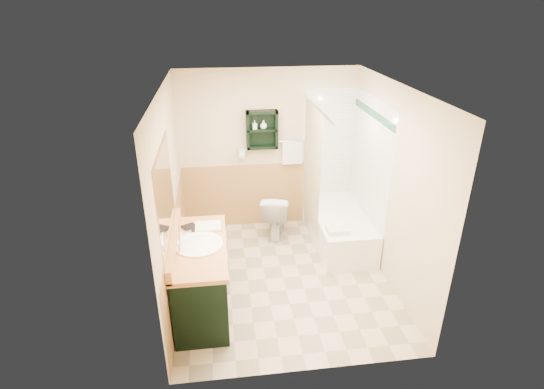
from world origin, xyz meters
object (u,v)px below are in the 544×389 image
at_px(soap_bottle_b, 264,125).
at_px(vanity, 201,277).
at_px(wall_shelf, 262,130).
at_px(toilet, 276,215).
at_px(vanity_book, 184,223).
at_px(soap_bottle_a, 255,127).
at_px(bathtub, 339,228).
at_px(hair_dryer, 242,153).

bearing_deg(soap_bottle_b, vanity, -116.32).
relative_size(wall_shelf, toilet, 0.79).
height_order(vanity_book, soap_bottle_a, soap_bottle_a).
bearing_deg(toilet, bathtub, 172.04).
bearing_deg(wall_shelf, soap_bottle_a, -177.30).
bearing_deg(vanity_book, wall_shelf, 25.14).
distance_m(bathtub, vanity_book, 2.37).
bearing_deg(vanity, wall_shelf, 64.28).
distance_m(hair_dryer, bathtub, 1.77).
height_order(vanity_book, soap_bottle_b, soap_bottle_b).
bearing_deg(soap_bottle_a, vanity_book, -122.05).
distance_m(wall_shelf, hair_dryer, 0.46).
height_order(hair_dryer, toilet, hair_dryer).
bearing_deg(wall_shelf, soap_bottle_b, -13.17).
xyz_separation_m(toilet, soap_bottle_a, (-0.26, 0.33, 1.25)).
bearing_deg(bathtub, soap_bottle_b, 147.02).
bearing_deg(soap_bottle_a, soap_bottle_b, 0.00).
height_order(hair_dryer, bathtub, hair_dryer).
distance_m(wall_shelf, toilet, 1.26).
relative_size(bathtub, vanity_book, 7.32).
distance_m(hair_dryer, soap_bottle_b, 0.52).
relative_size(wall_shelf, soap_bottle_a, 4.41).
bearing_deg(bathtub, vanity, -147.96).
bearing_deg(vanity_book, hair_dryer, 33.81).
xyz_separation_m(hair_dryer, vanity, (-0.59, -1.88, -0.78)).
bearing_deg(vanity_book, vanity, -93.48).
xyz_separation_m(bathtub, toilet, (-0.87, 0.33, 0.10)).
relative_size(hair_dryer, vanity_book, 1.17).
relative_size(toilet, vanity_book, 3.42).
bearing_deg(wall_shelf, toilet, -64.83).
distance_m(wall_shelf, soap_bottle_a, 0.11).
height_order(bathtub, toilet, toilet).
height_order(soap_bottle_a, soap_bottle_b, soap_bottle_b).
xyz_separation_m(vanity, vanity_book, (-0.17, 0.33, 0.52)).
bearing_deg(vanity_book, toilet, 14.48).
xyz_separation_m(soap_bottle_a, soap_bottle_b, (0.13, 0.00, 0.02)).
xyz_separation_m(vanity, soap_bottle_a, (0.79, 1.85, 1.17)).
bearing_deg(toilet, vanity, 68.08).
distance_m(toilet, soap_bottle_b, 1.32).
distance_m(vanity, bathtub, 2.27).
bearing_deg(vanity_book, soap_bottle_b, 24.51).
bearing_deg(soap_bottle_b, toilet, -67.63).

